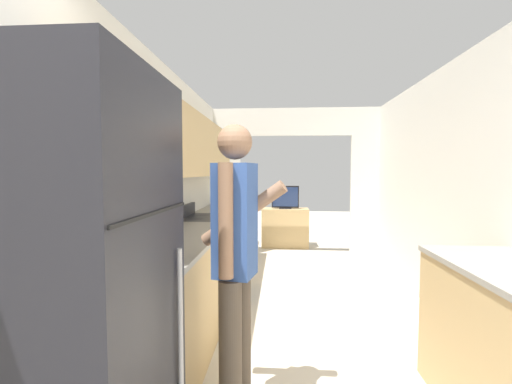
% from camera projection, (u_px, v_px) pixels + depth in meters
% --- Properties ---
extents(wall_left, '(0.38, 7.50, 2.50)m').
position_uv_depth(wall_left, '(157.00, 172.00, 3.00)').
color(wall_left, silver).
rests_on(wall_left, ground_plane).
extents(wall_right, '(0.06, 7.50, 2.50)m').
position_uv_depth(wall_right, '(511.00, 200.00, 2.43)').
color(wall_right, silver).
rests_on(wall_right, ground_plane).
extents(wall_far_with_doorway, '(3.13, 0.06, 2.50)m').
position_uv_depth(wall_far_with_doorway, '(295.00, 171.00, 5.68)').
color(wall_far_with_doorway, silver).
rests_on(wall_far_with_doorway, ground_plane).
extents(counter_left, '(0.62, 3.87, 0.93)m').
position_uv_depth(counter_left, '(199.00, 269.00, 3.48)').
color(counter_left, tan).
rests_on(counter_left, ground_plane).
extents(refrigerator, '(0.71, 0.71, 1.82)m').
position_uv_depth(refrigerator, '(67.00, 319.00, 1.27)').
color(refrigerator, black).
rests_on(refrigerator, ground_plane).
extents(range_oven, '(0.66, 0.76, 1.07)m').
position_uv_depth(range_oven, '(210.00, 256.00, 4.00)').
color(range_oven, black).
rests_on(range_oven, ground_plane).
extents(person, '(0.55, 0.43, 1.72)m').
position_uv_depth(person, '(235.00, 264.00, 1.95)').
color(person, '#4C4238').
rests_on(person, ground_plane).
extents(tv_cabinet, '(0.89, 0.42, 0.74)m').
position_uv_depth(tv_cabinet, '(285.00, 228.00, 6.62)').
color(tv_cabinet, tan).
rests_on(tv_cabinet, ground_plane).
extents(television, '(0.52, 0.16, 0.44)m').
position_uv_depth(television, '(285.00, 197.00, 6.54)').
color(television, black).
rests_on(television, tv_cabinet).
extents(knife, '(0.18, 0.30, 0.02)m').
position_uv_depth(knife, '(218.00, 212.00, 4.46)').
color(knife, '#B7B7BC').
rests_on(knife, counter_left).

